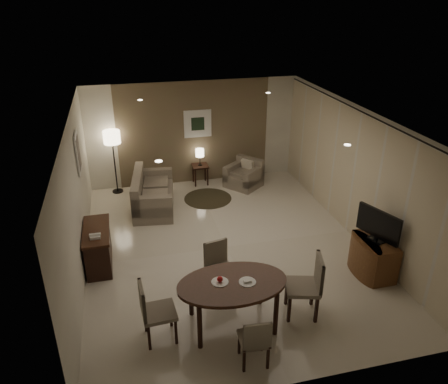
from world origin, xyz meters
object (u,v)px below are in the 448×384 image
object	(u,v)px
dining_table	(232,304)
sofa	(153,191)
chair_left	(159,311)
floor_lamp	(115,162)
chair_far	(221,270)
armchair	(244,174)
console_desk	(98,247)
side_table	(200,174)
chair_near	(254,338)
tv_cabinet	(374,257)
chair_right	(302,286)

from	to	relation	value
dining_table	sofa	world-z (taller)	sofa
chair_left	floor_lamp	xyz separation A→B (m)	(-0.51, 5.46, 0.32)
chair_far	armchair	size ratio (longest dim) A/B	1.14
chair_far	floor_lamp	xyz separation A→B (m)	(-1.64, 4.64, 0.35)
console_desk	side_table	bearing A→B (deg)	51.43
chair_near	chair_far	distance (m)	1.59
chair_far	side_table	world-z (taller)	chair_far
tv_cabinet	side_table	world-z (taller)	tv_cabinet
side_table	chair_far	bearing A→B (deg)	-96.66
armchair	floor_lamp	world-z (taller)	floor_lamp
dining_table	side_table	distance (m)	5.46
console_desk	tv_cabinet	bearing A→B (deg)	-17.05
chair_left	sofa	world-z (taller)	chair_left
tv_cabinet	dining_table	size ratio (longest dim) A/B	0.53
dining_table	chair_left	size ratio (longest dim) A/B	1.71
console_desk	floor_lamp	bearing A→B (deg)	82.90
chair_left	side_table	size ratio (longest dim) A/B	1.87
tv_cabinet	side_table	size ratio (longest dim) A/B	1.71
sofa	side_table	bearing A→B (deg)	-43.03
sofa	chair_near	bearing A→B (deg)	-162.68
sofa	side_table	distance (m)	1.75
side_table	floor_lamp	distance (m)	2.25
chair_near	chair_left	xyz separation A→B (m)	(-1.21, 0.77, 0.07)
chair_near	sofa	distance (m)	5.20
chair_right	armchair	size ratio (longest dim) A/B	1.31
console_desk	side_table	world-z (taller)	console_desk
dining_table	floor_lamp	world-z (taller)	floor_lamp
chair_near	chair_right	bearing A→B (deg)	-139.01
dining_table	floor_lamp	distance (m)	5.69
chair_far	tv_cabinet	bearing A→B (deg)	-14.38
armchair	tv_cabinet	bearing A→B (deg)	-23.05
chair_far	armchair	xyz separation A→B (m)	(1.61, 4.19, -0.10)
floor_lamp	dining_table	bearing A→B (deg)	-73.32
side_table	floor_lamp	bearing A→B (deg)	-180.00
dining_table	side_table	bearing A→B (deg)	84.17
console_desk	dining_table	size ratio (longest dim) A/B	0.71
sofa	dining_table	bearing A→B (deg)	-162.15
tv_cabinet	floor_lamp	world-z (taller)	floor_lamp
chair_near	chair_far	world-z (taller)	chair_far
armchair	sofa	bearing A→B (deg)	-113.78
console_desk	chair_left	size ratio (longest dim) A/B	1.22
tv_cabinet	chair_right	size ratio (longest dim) A/B	0.85
console_desk	side_table	size ratio (longest dim) A/B	2.28
chair_left	chair_near	bearing A→B (deg)	-126.03
chair_left	chair_right	distance (m)	2.26
tv_cabinet	floor_lamp	size ratio (longest dim) A/B	0.55
chair_left	side_table	bearing A→B (deg)	-20.57
tv_cabinet	chair_far	distance (m)	2.85
chair_near	console_desk	bearing A→B (deg)	-50.33
chair_far	side_table	size ratio (longest dim) A/B	1.76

